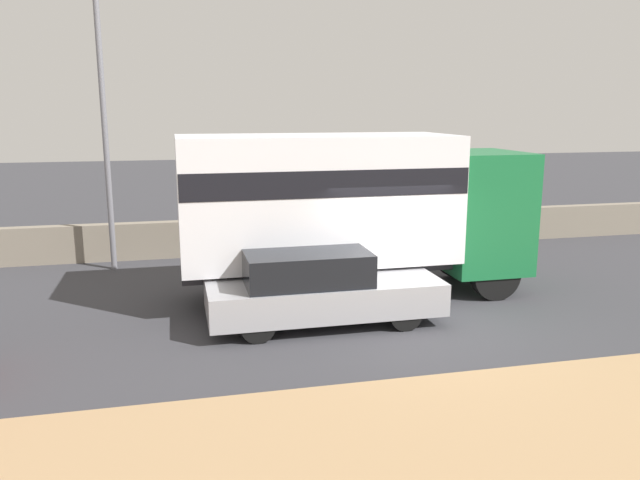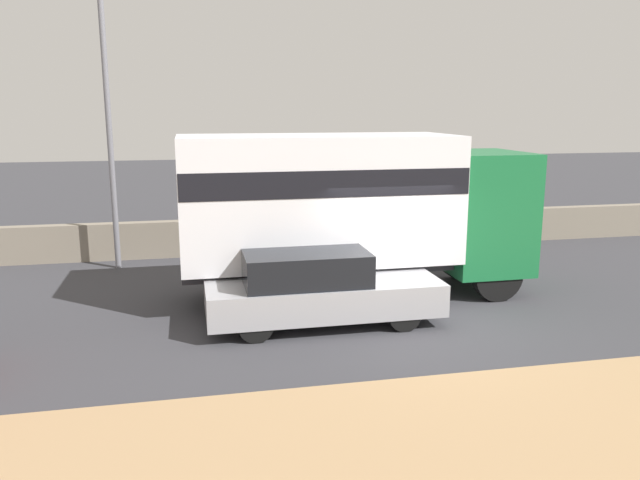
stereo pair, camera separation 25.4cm
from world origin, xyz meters
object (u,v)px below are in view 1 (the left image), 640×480
at_px(street_lamp, 103,104).
at_px(pedestrian, 456,219).
at_px(car_hatchback, 318,287).
at_px(box_truck, 349,203).

height_order(street_lamp, pedestrian, street_lamp).
xyz_separation_m(street_lamp, car_hatchback, (4.09, -5.08, -3.36)).
bearing_deg(street_lamp, box_truck, -35.19).
relative_size(street_lamp, box_truck, 0.96).
distance_m(box_truck, car_hatchback, 2.24).
bearing_deg(box_truck, car_hatchback, -123.96).
distance_m(box_truck, pedestrian, 6.11).
relative_size(car_hatchback, pedestrian, 2.76).
relative_size(street_lamp, pedestrian, 4.46).
distance_m(street_lamp, box_truck, 6.55).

